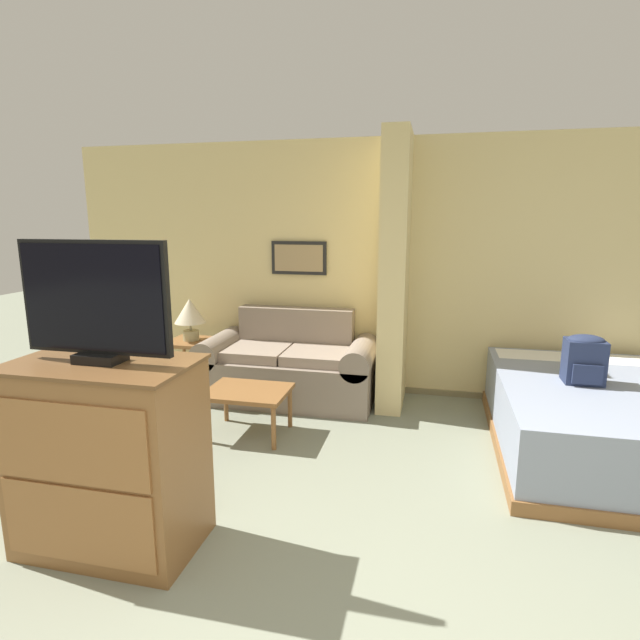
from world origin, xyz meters
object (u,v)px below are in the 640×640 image
(tv_dresser, at_px, (109,456))
(bed, at_px, (596,418))
(table_lamp, at_px, (190,313))
(tv, at_px, (95,302))
(coffee_table, at_px, (248,395))
(backpack, at_px, (584,358))
(couch, at_px, (289,367))

(tv_dresser, xyz_separation_m, bed, (2.97, 1.84, -0.25))
(table_lamp, xyz_separation_m, bed, (3.75, -0.64, -0.55))
(tv_dresser, relative_size, bed, 0.52)
(tv, bearing_deg, bed, 31.75)
(coffee_table, height_order, tv_dresser, tv_dresser)
(tv, height_order, bed, tv)
(table_lamp, distance_m, backpack, 3.68)
(couch, xyz_separation_m, backpack, (2.55, -0.64, 0.43))
(tv, distance_m, backpack, 3.44)
(tv_dresser, xyz_separation_m, tv, (-0.00, 0.00, 0.85))
(table_lamp, relative_size, backpack, 1.17)
(couch, height_order, bed, couch)
(table_lamp, bearing_deg, coffee_table, -43.26)
(tv_dresser, bearing_deg, coffee_table, 82.56)
(bed, distance_m, backpack, 0.49)
(backpack, bearing_deg, table_lamp, 170.08)
(couch, bearing_deg, bed, -13.57)
(table_lamp, xyz_separation_m, tv, (0.78, -2.47, 0.55))
(bed, bearing_deg, tv, -148.25)
(bed, bearing_deg, backpack, 177.94)
(tv, bearing_deg, coffee_table, 82.56)
(coffee_table, height_order, table_lamp, table_lamp)
(tv_dresser, height_order, bed, tv_dresser)
(table_lamp, distance_m, bed, 3.84)
(bed, bearing_deg, coffee_table, -174.06)
(table_lamp, height_order, tv, tv)
(coffee_table, xyz_separation_m, tv_dresser, (-0.20, -1.55, 0.18))
(couch, height_order, backpack, backpack)
(table_lamp, relative_size, tv_dresser, 0.42)
(couch, relative_size, bed, 0.85)
(tv_dresser, relative_size, backpack, 2.82)
(couch, height_order, coffee_table, couch)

